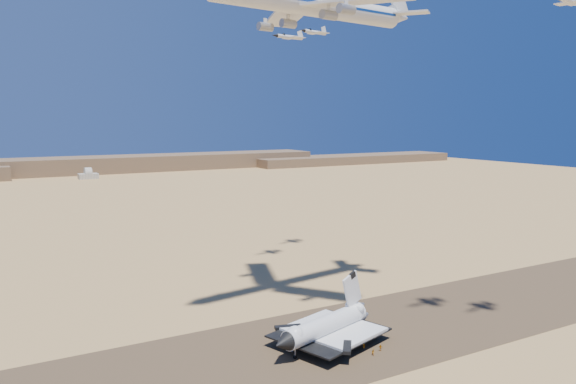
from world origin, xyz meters
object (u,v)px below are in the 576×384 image
crew_a (364,346)px  crew_c (381,348)px  shuttle (325,328)px  chase_jet_e (289,37)px  chase_jet_f (314,32)px  chase_jet_b (570,1)px  crew_b (373,352)px  carrier_747 (306,4)px

crew_a → crew_c: crew_c is taller
shuttle → crew_a: 11.33m
shuttle → chase_jet_e: size_ratio=2.46×
shuttle → crew_c: (10.66, -10.65, -3.93)m
crew_a → chase_jet_e: chase_jet_e is taller
chase_jet_f → chase_jet_e: bearing=-160.1°
chase_jet_b → chase_jet_f: 114.60m
crew_b → chase_jet_e: 126.42m
chase_jet_b → crew_c: bearing=146.3°
shuttle → crew_b: bearing=-75.8°
shuttle → carrier_747: 93.93m
crew_c → chase_jet_e: chase_jet_e is taller
crew_a → crew_b: crew_a is taller
chase_jet_f → crew_a: bearing=-128.3°
shuttle → chase_jet_b: (54.81, -28.95, 86.09)m
carrier_747 → crew_c: bearing=-96.0°
shuttle → crew_b: shuttle is taller
crew_c → chase_jet_b: size_ratio=0.12×
shuttle → chase_jet_f: 135.68m
crew_a → carrier_747: bearing=-22.9°
crew_c → chase_jet_e: 125.03m
carrier_747 → chase_jet_b: bearing=-58.3°
crew_a → chase_jet_f: chase_jet_f is taller
crew_b → chase_jet_b: bearing=-116.3°
crew_c → chase_jet_b: bearing=-176.6°
crew_a → crew_c: (3.06, -3.25, 0.06)m
shuttle → chase_jet_b: chase_jet_b is taller
chase_jet_e → carrier_747: bearing=-122.0°
crew_c → shuttle: bearing=-19.0°
crew_c → chase_jet_f: 141.88m
crew_a → chase_jet_f: (42.43, 92.76, 96.83)m
crew_c → carrier_747: bearing=-61.6°
chase_jet_b → chase_jet_f: chase_jet_f is taller
crew_c → chase_jet_f: chase_jet_f is taller
crew_b → chase_jet_f: (42.75, 97.14, 96.87)m
chase_jet_e → crew_c: bearing=-111.1°
chase_jet_e → crew_a: bearing=-113.7°
chase_jet_b → chase_jet_e: 104.03m
crew_b → crew_c: bearing=-78.0°
chase_jet_f → crew_c: bearing=-126.0°
shuttle → chase_jet_f: chase_jet_f is taller
carrier_747 → chase_jet_e: carrier_747 is taller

